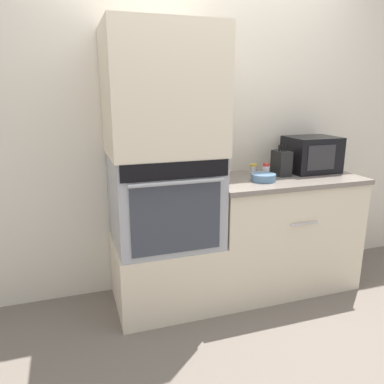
{
  "coord_description": "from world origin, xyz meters",
  "views": [
    {
      "loc": [
        -0.96,
        -2.1,
        1.51
      ],
      "look_at": [
        -0.19,
        0.21,
        0.85
      ],
      "focal_mm": 35.0,
      "sensor_mm": 36.0,
      "label": 1
    }
  ],
  "objects_px": {
    "condiment_jar_near": "(253,169)",
    "bowl": "(263,177)",
    "microwave": "(311,154)",
    "condiment_jar_far": "(215,170)",
    "condiment_jar_mid": "(266,170)",
    "wall_oven": "(165,199)",
    "knife_block": "(281,163)"
  },
  "relations": [
    {
      "from": "bowl",
      "to": "condiment_jar_far",
      "type": "distance_m",
      "value": 0.38
    },
    {
      "from": "wall_oven",
      "to": "condiment_jar_near",
      "type": "distance_m",
      "value": 0.77
    },
    {
      "from": "condiment_jar_mid",
      "to": "condiment_jar_near",
      "type": "bearing_deg",
      "value": 119.23
    },
    {
      "from": "condiment_jar_far",
      "to": "bowl",
      "type": "bearing_deg",
      "value": -46.51
    },
    {
      "from": "microwave",
      "to": "condiment_jar_mid",
      "type": "xyz_separation_m",
      "value": [
        -0.43,
        -0.05,
        -0.09
      ]
    },
    {
      "from": "wall_oven",
      "to": "bowl",
      "type": "distance_m",
      "value": 0.72
    },
    {
      "from": "condiment_jar_mid",
      "to": "microwave",
      "type": "bearing_deg",
      "value": 6.44
    },
    {
      "from": "wall_oven",
      "to": "condiment_jar_near",
      "type": "relative_size",
      "value": 8.67
    },
    {
      "from": "bowl",
      "to": "knife_block",
      "type": "bearing_deg",
      "value": 30.13
    },
    {
      "from": "condiment_jar_near",
      "to": "condiment_jar_mid",
      "type": "height_order",
      "value": "condiment_jar_mid"
    },
    {
      "from": "wall_oven",
      "to": "knife_block",
      "type": "relative_size",
      "value": 3.0
    },
    {
      "from": "bowl",
      "to": "microwave",
      "type": "bearing_deg",
      "value": 18.89
    },
    {
      "from": "microwave",
      "to": "condiment_jar_near",
      "type": "bearing_deg",
      "value": 174.07
    },
    {
      "from": "knife_block",
      "to": "bowl",
      "type": "bearing_deg",
      "value": -149.87
    },
    {
      "from": "knife_block",
      "to": "condiment_jar_near",
      "type": "height_order",
      "value": "knife_block"
    },
    {
      "from": "microwave",
      "to": "bowl",
      "type": "xyz_separation_m",
      "value": [
        -0.52,
        -0.18,
        -0.11
      ]
    },
    {
      "from": "condiment_jar_near",
      "to": "wall_oven",
      "type": "bearing_deg",
      "value": -168.97
    },
    {
      "from": "condiment_jar_mid",
      "to": "bowl",
      "type": "bearing_deg",
      "value": -125.39
    },
    {
      "from": "bowl",
      "to": "condiment_jar_mid",
      "type": "relative_size",
      "value": 1.76
    },
    {
      "from": "wall_oven",
      "to": "condiment_jar_far",
      "type": "height_order",
      "value": "wall_oven"
    },
    {
      "from": "condiment_jar_near",
      "to": "condiment_jar_far",
      "type": "height_order",
      "value": "condiment_jar_far"
    },
    {
      "from": "condiment_jar_near",
      "to": "bowl",
      "type": "bearing_deg",
      "value": -99.2
    },
    {
      "from": "wall_oven",
      "to": "condiment_jar_near",
      "type": "bearing_deg",
      "value": 11.03
    },
    {
      "from": "condiment_jar_near",
      "to": "condiment_jar_far",
      "type": "distance_m",
      "value": 0.31
    },
    {
      "from": "wall_oven",
      "to": "microwave",
      "type": "bearing_deg",
      "value": 4.42
    },
    {
      "from": "condiment_jar_near",
      "to": "condiment_jar_mid",
      "type": "distance_m",
      "value": 0.11
    },
    {
      "from": "knife_block",
      "to": "condiment_jar_mid",
      "type": "xyz_separation_m",
      "value": [
        -0.13,
        0.0,
        -0.05
      ]
    },
    {
      "from": "bowl",
      "to": "condiment_jar_near",
      "type": "height_order",
      "value": "condiment_jar_near"
    },
    {
      "from": "wall_oven",
      "to": "bowl",
      "type": "xyz_separation_m",
      "value": [
        0.71,
        -0.08,
        0.12
      ]
    },
    {
      "from": "microwave",
      "to": "condiment_jar_mid",
      "type": "height_order",
      "value": "microwave"
    },
    {
      "from": "knife_block",
      "to": "microwave",
      "type": "bearing_deg",
      "value": 9.57
    },
    {
      "from": "condiment_jar_mid",
      "to": "condiment_jar_far",
      "type": "distance_m",
      "value": 0.39
    }
  ]
}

